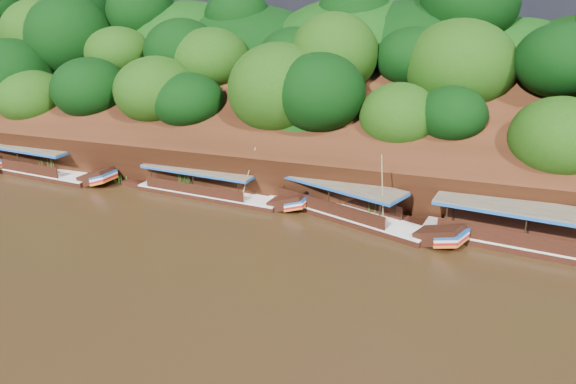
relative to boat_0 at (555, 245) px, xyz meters
The scene contains 7 objects.
ground 13.98m from the boat_0, 149.51° to the right, with size 160.00×160.00×0.00m, color black.
riverbank 19.78m from the boat_0, 127.60° to the left, with size 120.00×30.06×19.40m.
boat_0 is the anchor object (origin of this frame).
boat_1 12.45m from the boat_0, behind, with size 14.39×7.11×5.98m.
boat_2 23.34m from the boat_0, behind, with size 14.05×3.14×4.77m.
boat_3 39.58m from the boat_0, behind, with size 14.14×3.49×2.97m.
reeds 15.87m from the boat_0, behind, with size 47.99×2.33×2.18m.
Camera 1 is at (6.93, -26.79, 15.11)m, focal length 35.00 mm.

